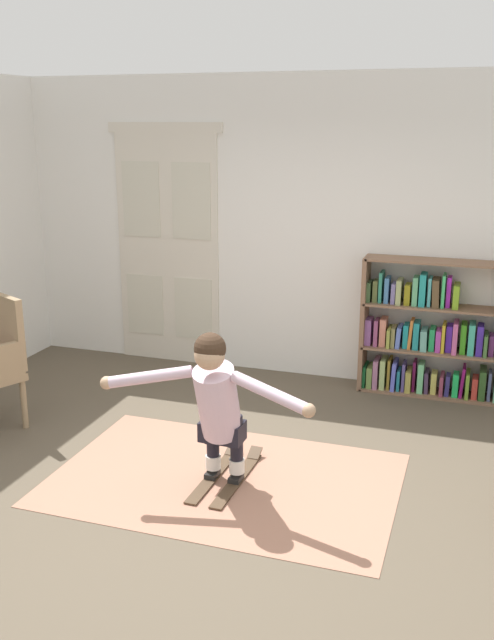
% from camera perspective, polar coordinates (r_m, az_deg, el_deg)
% --- Properties ---
extents(ground_plane, '(7.20, 7.20, 0.00)m').
position_cam_1_polar(ground_plane, '(5.01, -2.75, -13.84)').
color(ground_plane, brown).
extents(back_wall, '(6.00, 0.10, 2.90)m').
position_cam_1_polar(back_wall, '(6.92, 4.91, 7.18)').
color(back_wall, silver).
rests_on(back_wall, ground).
extents(double_door, '(1.22, 0.05, 2.45)m').
position_cam_1_polar(double_door, '(7.38, -6.34, 5.94)').
color(double_door, beige).
rests_on(double_door, ground).
extents(rug, '(2.43, 1.60, 0.01)m').
position_cam_1_polar(rug, '(5.20, -1.77, -12.61)').
color(rug, '#A5735C').
rests_on(rug, ground).
extents(bookshelf, '(1.43, 0.30, 1.27)m').
position_cam_1_polar(bookshelf, '(6.74, 14.76, -1.43)').
color(bookshelf, brown).
rests_on(bookshelf, ground).
extents(skis_pair, '(0.29, 0.86, 0.07)m').
position_cam_1_polar(skis_pair, '(5.22, -1.64, -12.27)').
color(skis_pair, '#4B3725').
rests_on(skis_pair, rug).
extents(person_skier, '(1.48, 0.53, 1.09)m').
position_cam_1_polar(person_skier, '(4.80, -2.46, -6.33)').
color(person_skier, white).
rests_on(person_skier, skis_pair).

